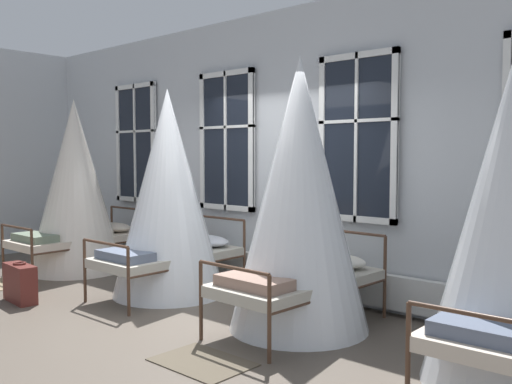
{
  "coord_description": "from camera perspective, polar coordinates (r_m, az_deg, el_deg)",
  "views": [
    {
      "loc": [
        4.39,
        -4.07,
        1.71
      ],
      "look_at": [
        0.45,
        0.28,
        1.32
      ],
      "focal_mm": 39.58,
      "sensor_mm": 36.0,
      "label": 1
    }
  ],
  "objects": [
    {
      "name": "cot_third",
      "position": [
        5.5,
        4.4,
        -0.57
      ],
      "size": [
        1.37,
        1.85,
        2.66
      ],
      "rotation": [
        0.0,
        0.0,
        1.55
      ],
      "color": "#4C3323",
      "rests_on": "ground"
    },
    {
      "name": "back_wall_with_windows",
      "position": [
        7.03,
        3.53,
        4.12
      ],
      "size": [
        10.61,
        0.1,
        3.5
      ],
      "primitive_type": "cube",
      "color": "silver",
      "rests_on": "ground"
    },
    {
      "name": "cot_first",
      "position": [
        8.66,
        -17.78,
        0.36
      ],
      "size": [
        1.37,
        1.84,
        2.51
      ],
      "rotation": [
        0.0,
        0.0,
        1.58
      ],
      "color": "#4C3323",
      "rests_on": "ground"
    },
    {
      "name": "suitcase_dark",
      "position": [
        7.17,
        -22.74,
        -8.48
      ],
      "size": [
        0.58,
        0.26,
        0.47
      ],
      "rotation": [
        0.0,
        0.0,
        -0.09
      ],
      "color": "#5B231E",
      "rests_on": "ground"
    },
    {
      "name": "rug_third",
      "position": [
        4.86,
        -5.43,
        -16.74
      ],
      "size": [
        0.8,
        0.56,
        0.01
      ],
      "primitive_type": "cube",
      "rotation": [
        0.0,
        0.0,
        -0.0
      ],
      "color": "brown",
      "rests_on": "ground"
    },
    {
      "name": "cot_second",
      "position": [
        6.93,
        -8.85,
        -0.33
      ],
      "size": [
        1.37,
        1.84,
        2.51
      ],
      "rotation": [
        0.0,
        0.0,
        1.58
      ],
      "color": "#4C3323",
      "rests_on": "ground"
    },
    {
      "name": "ground",
      "position": [
        6.23,
        -4.91,
        -12.16
      ],
      "size": [
        21.47,
        21.47,
        0.0
      ],
      "primitive_type": "plane",
      "color": "brown"
    },
    {
      "name": "window_bank",
      "position": [
        6.96,
        2.89,
        -1.47
      ],
      "size": [
        7.14,
        0.1,
        2.76
      ],
      "color": "black",
      "rests_on": "ground"
    }
  ]
}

